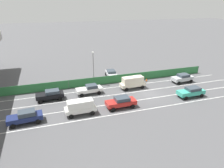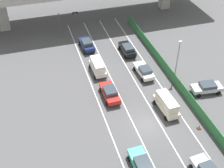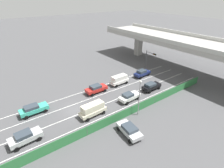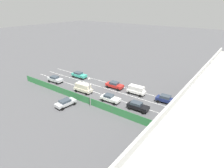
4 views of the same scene
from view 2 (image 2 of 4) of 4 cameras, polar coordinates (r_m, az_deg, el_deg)
The scene contains 17 objects.
ground_plane at distance 38.27m, azimuth 6.73°, elevation -7.71°, with size 300.00×300.00×0.00m, color #4C4C4F.
lane_line_left_edge at distance 40.88m, azimuth -2.61°, elevation -3.68°, with size 0.14×47.30×0.01m, color silver.
lane_line_mid_left at distance 41.56m, azimuth 1.73°, elevation -2.80°, with size 0.14×47.30×0.01m, color silver.
lane_line_mid_right at distance 42.47m, azimuth 5.90°, elevation -1.93°, with size 0.14×47.30×0.01m, color silver.
lane_line_right_edge at distance 43.61m, azimuth 9.86°, elevation -1.10°, with size 0.14×47.30×0.01m, color silver.
green_fence at distance 43.99m, azimuth 12.53°, elevation 0.23°, with size 0.10×43.40×1.60m.
car_van_white at distance 45.64m, azimuth -2.78°, elevation 3.47°, with size 2.01×4.41×2.11m.
car_sedan_black at distance 50.29m, azimuth 3.00°, elevation 6.79°, with size 2.01×4.41×1.65m.
car_sedan_white at distance 45.41m, azimuth 6.20°, elevation 2.56°, with size 2.14×4.53×1.60m.
car_taxi_teal at distance 33.08m, azimuth 5.87°, elevation -15.32°, with size 2.06×4.65×1.65m.
car_van_cream at distance 39.59m, azimuth 10.47°, elevation -3.71°, with size 2.10×4.77×2.23m.
car_sedan_navy at distance 51.71m, azimuth -4.89°, elevation 7.69°, with size 2.22×4.55×1.70m.
car_sedan_red at distance 41.10m, azimuth -0.41°, elevation -1.63°, with size 2.12×4.60×1.67m.
parked_wagon_silver at distance 44.16m, azimuth 17.80°, elevation -0.60°, with size 4.53×2.45×1.51m.
traffic_light at distance 54.44m, azimuth -8.80°, elevation 12.15°, with size 3.47×0.47×4.85m.
street_lamp at distance 44.04m, azimuth 12.59°, elevation 5.36°, with size 0.60×0.36×6.42m.
traffic_cone at distance 38.83m, azimuth 16.43°, elevation -7.95°, with size 0.47×0.47×0.65m.
Camera 2 is at (-11.81, -23.61, 27.70)m, focal length 47.49 mm.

